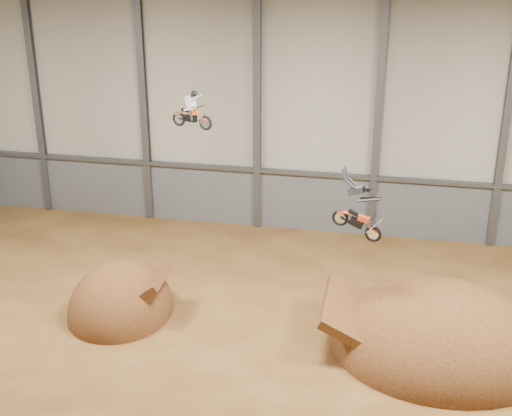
{
  "coord_description": "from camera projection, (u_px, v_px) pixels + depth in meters",
  "views": [
    {
      "loc": [
        4.1,
        -23.28,
        17.42
      ],
      "look_at": [
        -1.28,
        4.0,
        5.76
      ],
      "focal_mm": 50.0,
      "sensor_mm": 36.0,
      "label": 1
    }
  ],
  "objects": [
    {
      "name": "takeoff_ramp",
      "position": [
        122.0,
        312.0,
        33.4
      ],
      "size": [
        4.85,
        5.6,
        4.85
      ],
      "primitive_type": "ellipsoid",
      "color": "#3B1F0E",
      "rests_on": "ground"
    },
    {
      "name": "steel_column_0",
      "position": [
        37.0,
        100.0,
        42.19
      ],
      "size": [
        0.4,
        0.36,
        13.9
      ],
      "primitive_type": "cube",
      "color": "#47494F",
      "rests_on": "ground"
    },
    {
      "name": "back_wall",
      "position": [
        317.0,
        114.0,
        39.4
      ],
      "size": [
        40.0,
        0.1,
        14.0
      ],
      "primitive_type": "cube",
      "color": "#9D998B",
      "rests_on": "ground"
    },
    {
      "name": "steel_column_2",
      "position": [
        257.0,
        112.0,
        39.81
      ],
      "size": [
        0.4,
        0.36,
        13.9
      ],
      "primitive_type": "cube",
      "color": "#47494F",
      "rests_on": "ground"
    },
    {
      "name": "fmx_rider_b",
      "position": [
        355.0,
        205.0,
        28.61
      ],
      "size": [
        3.59,
        1.56,
        3.23
      ],
      "primitive_type": null,
      "rotation": [
        0.0,
        0.32,
        -0.22
      ],
      "color": "red"
    },
    {
      "name": "steel_column_4",
      "position": [
        506.0,
        124.0,
        37.43
      ],
      "size": [
        0.4,
        0.36,
        13.9
      ],
      "primitive_type": "cube",
      "color": "#47494F",
      "rests_on": "ground"
    },
    {
      "name": "lower_band_back",
      "position": [
        314.0,
        202.0,
        41.34
      ],
      "size": [
        39.8,
        0.18,
        3.5
      ],
      "primitive_type": "cube",
      "color": "#525559",
      "rests_on": "ground"
    },
    {
      "name": "fmx_rider_a",
      "position": [
        192.0,
        108.0,
        31.75
      ],
      "size": [
        2.24,
        1.41,
        1.9
      ],
      "primitive_type": null,
      "rotation": [
        0.0,
        -0.01,
        -0.32
      ],
      "color": "#C04616"
    },
    {
      "name": "steel_column_1",
      "position": [
        144.0,
        106.0,
        41.0
      ],
      "size": [
        0.4,
        0.36,
        13.9
      ],
      "primitive_type": "cube",
      "color": "#47494F",
      "rests_on": "ground"
    },
    {
      "name": "steel_column_3",
      "position": [
        378.0,
        118.0,
        38.62
      ],
      "size": [
        0.4,
        0.36,
        13.9
      ],
      "primitive_type": "cube",
      "color": "#47494F",
      "rests_on": "ground"
    },
    {
      "name": "landing_ramp",
      "position": [
        439.0,
        348.0,
        30.66
      ],
      "size": [
        9.44,
        8.35,
        5.44
      ],
      "primitive_type": "ellipsoid",
      "color": "#3B1F0E",
      "rests_on": "ground"
    },
    {
      "name": "ceiling",
      "position": [
        271.0,
        24.0,
        23.12
      ],
      "size": [
        40.0,
        40.0,
        0.0
      ],
      "primitive_type": "plane",
      "color": "black",
      "rests_on": "back_wall"
    },
    {
      "name": "floor",
      "position": [
        268.0,
        381.0,
        28.53
      ],
      "size": [
        40.0,
        40.0,
        0.0
      ],
      "primitive_type": "plane",
      "color": "#492D13",
      "rests_on": "ground"
    },
    {
      "name": "steel_rail",
      "position": [
        315.0,
        174.0,
        40.51
      ],
      "size": [
        39.8,
        0.35,
        0.2
      ],
      "primitive_type": "cube",
      "color": "#47494F",
      "rests_on": "lower_band_back"
    }
  ]
}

